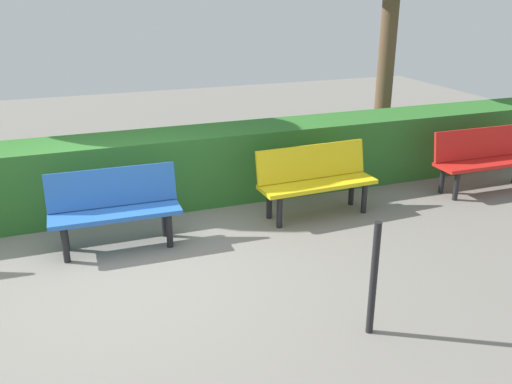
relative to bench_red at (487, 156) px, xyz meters
The scene contains 6 objects.
ground_plane 5.14m from the bench_red, ahead, with size 19.88×19.88×0.00m, color gray.
bench_red is the anchor object (origin of this frame).
bench_yellow 2.63m from the bench_red, ahead, with size 1.50×0.52×0.86m.
bench_blue 5.08m from the bench_red, ahead, with size 1.39×0.49×0.86m.
hedge_row 4.06m from the bench_red, 14.34° to the right, with size 15.88×0.78×0.94m, color #2D6B28.
railing_post_mid 4.10m from the bench_red, 36.24° to the left, with size 0.06×0.06×1.00m, color black.
Camera 1 is at (0.45, 5.06, 2.71)m, focal length 38.31 mm.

